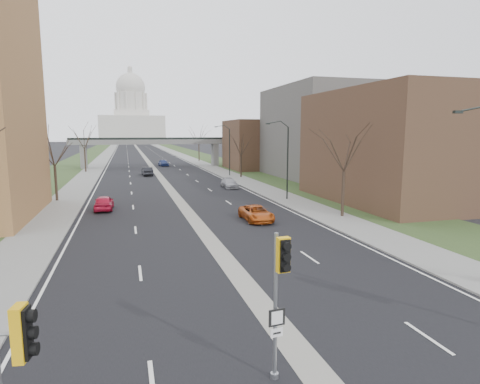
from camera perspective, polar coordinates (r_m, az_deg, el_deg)
name	(u,v)px	position (r m, az deg, el deg)	size (l,w,h in m)	color
road_surface	(141,152)	(159.70, -13.95, 5.52)	(20.00, 600.00, 0.01)	black
median_strip	(141,152)	(159.70, -13.95, 5.52)	(1.20, 600.00, 0.02)	gray
sidewalk_right	(172,152)	(160.56, -9.65, 5.68)	(4.00, 600.00, 0.12)	gray
sidewalk_left	(108,152)	(159.74, -18.27, 5.36)	(4.00, 600.00, 0.12)	gray
grass_verge_right	(187,151)	(161.32, -7.52, 5.74)	(8.00, 600.00, 0.10)	#273B1B
grass_verge_left	(91,153)	(160.10, -20.42, 5.26)	(8.00, 600.00, 0.10)	#273B1B
commercial_block_near	(405,147)	(47.67, 22.48, 5.99)	(16.00, 20.00, 12.00)	brown
commercial_block_mid	(331,133)	(69.96, 12.86, 8.23)	(18.00, 22.00, 15.00)	#53514C
commercial_block_far	(263,145)	(84.09, 3.24, 6.73)	(14.00, 14.00, 10.00)	brown
pedestrian_bridge	(152,145)	(89.64, -12.44, 6.55)	(34.00, 3.00, 6.45)	slate
capitol	(132,118)	(329.66, -15.15, 10.11)	(48.00, 42.00, 55.75)	beige
streetlight_mid	(281,138)	(44.59, 5.87, 7.68)	(2.61, 0.20, 8.70)	black
streetlight_far	(225,136)	(69.41, -2.16, 7.98)	(2.61, 0.20, 8.70)	black
tree_left_b	(53,145)	(48.04, -25.02, 6.12)	(6.75, 6.75, 8.81)	#382B21
tree_left_c	(84,135)	(81.78, -21.34, 7.55)	(7.65, 7.65, 9.99)	#382B21
tree_right_a	(345,143)	(36.47, 14.69, 6.78)	(7.20, 7.20, 9.40)	#382B21
tree_right_b	(241,143)	(67.05, 0.14, 7.00)	(6.30, 6.30, 8.22)	#382B21
tree_right_c	(199,134)	(106.05, -5.89, 8.16)	(7.65, 7.65, 9.99)	#382B21
signal_pole_median	(280,282)	(12.04, 5.68, -12.58)	(0.53, 0.76, 4.62)	gray
car_left_near	(104,203)	(41.46, -18.80, -1.43)	(1.72, 4.28, 1.46)	#B81533
car_left_far	(147,171)	(72.61, -13.07, 2.89)	(1.58, 4.54, 1.50)	black
car_right_near	(256,213)	(34.59, 2.33, -3.02)	(2.15, 4.66, 1.30)	#B04912
car_right_mid	(229,183)	(55.06, -1.52, 1.26)	(1.77, 4.36, 1.26)	#9B9CA2
car_right_far	(163,163)	(92.37, -10.84, 4.10)	(1.76, 4.38, 1.49)	navy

